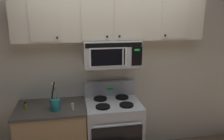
% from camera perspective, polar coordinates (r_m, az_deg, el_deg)
% --- Properties ---
extents(back_wall, '(5.20, 0.10, 2.70)m').
position_cam_1_polar(back_wall, '(3.42, -0.88, 1.30)').
color(back_wall, silver).
rests_on(back_wall, ground_plane).
extents(stove_range, '(0.76, 0.69, 1.12)m').
position_cam_1_polar(stove_range, '(3.41, 0.20, -14.73)').
color(stove_range, '#B7BABF').
rests_on(stove_range, ground_plane).
extents(over_range_microwave, '(0.76, 0.43, 0.35)m').
position_cam_1_polar(over_range_microwave, '(3.13, -0.17, 4.22)').
color(over_range_microwave, '#B7BABF').
extents(upper_cabinets, '(2.50, 0.36, 0.55)m').
position_cam_1_polar(upper_cabinets, '(3.11, -0.27, 12.50)').
color(upper_cabinets, beige).
extents(counter_segment, '(0.93, 0.65, 0.90)m').
position_cam_1_polar(counter_segment, '(3.40, -14.44, -15.71)').
color(counter_segment, tan).
rests_on(counter_segment, ground_plane).
extents(utensil_crock_teal, '(0.13, 0.13, 0.39)m').
position_cam_1_polar(utensil_crock_teal, '(3.06, -14.01, -8.02)').
color(utensil_crock_teal, teal).
rests_on(utensil_crock_teal, counter_segment).
extents(salt_shaker, '(0.04, 0.04, 0.10)m').
position_cam_1_polar(salt_shaker, '(3.01, -9.74, -9.02)').
color(salt_shaker, white).
rests_on(salt_shaker, counter_segment).
extents(spice_jar, '(0.04, 0.04, 0.09)m').
position_cam_1_polar(spice_jar, '(3.22, -20.73, -8.23)').
color(spice_jar, olive).
rests_on(spice_jar, counter_segment).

